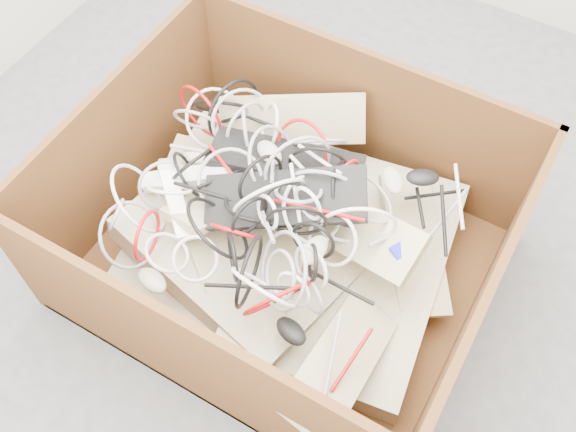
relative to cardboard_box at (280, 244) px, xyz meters
The scene contains 8 objects.
ground 0.24m from the cardboard_box, 94.65° to the left, with size 3.00×3.00×0.00m, color #4B4B4D.
cardboard_box is the anchor object (origin of this frame).
keyboard_pile 0.14m from the cardboard_box, 65.62° to the left, with size 1.15×1.05×0.41m.
mice_scatter 0.22m from the cardboard_box, ahead, with size 0.81×0.80×0.19m.
power_strip_left 0.38m from the cardboard_box, behind, with size 0.30×0.06×0.04m, color white.
power_strip_right 0.39m from the cardboard_box, 156.46° to the right, with size 0.27×0.05×0.04m, color white.
vga_plug 0.45m from the cardboard_box, ahead, with size 0.04×0.04×0.02m, color #0C0FBC.
cable_tangle 0.26m from the cardboard_box, behind, with size 1.09×0.87×0.40m.
Camera 1 is at (0.61, -1.18, 2.06)m, focal length 41.53 mm.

